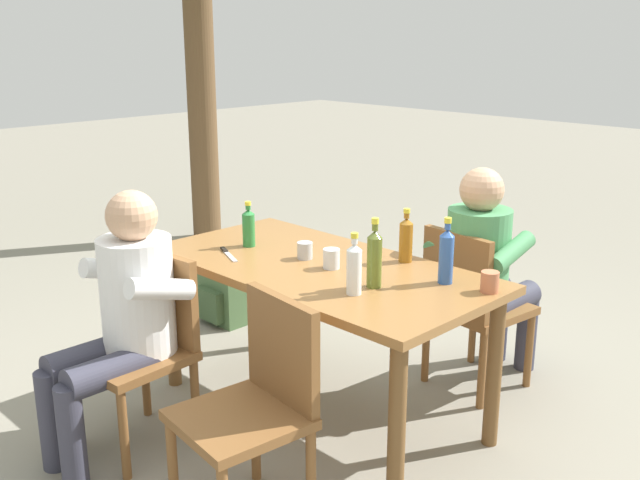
# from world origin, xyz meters

# --- Properties ---
(ground_plane) EXTENTS (24.00, 24.00, 0.00)m
(ground_plane) POSITION_xyz_m (0.00, 0.00, 0.00)
(ground_plane) COLOR gray
(dining_table) EXTENTS (1.67, 0.84, 0.77)m
(dining_table) POSITION_xyz_m (0.00, 0.00, 0.67)
(dining_table) COLOR olive
(dining_table) RESTS_ON ground_plane
(chair_near_left) EXTENTS (0.47, 0.47, 0.87)m
(chair_near_left) POSITION_xyz_m (-0.38, -0.72, 0.49)
(chair_near_left) COLOR brown
(chair_near_left) RESTS_ON ground_plane
(chair_far_right) EXTENTS (0.49, 0.49, 0.87)m
(chair_far_right) POSITION_xyz_m (0.37, 0.72, 0.49)
(chair_far_right) COLOR brown
(chair_far_right) RESTS_ON ground_plane
(chair_near_right) EXTENTS (0.49, 0.49, 0.87)m
(chair_near_right) POSITION_xyz_m (0.39, -0.72, 0.49)
(chair_near_right) COLOR brown
(chair_near_right) RESTS_ON ground_plane
(person_in_white_shirt) EXTENTS (0.47, 0.61, 1.18)m
(person_in_white_shirt) POSITION_xyz_m (-0.38, -0.83, 0.66)
(person_in_white_shirt) COLOR white
(person_in_white_shirt) RESTS_ON ground_plane
(person_in_plaid_shirt) EXTENTS (0.47, 0.61, 1.18)m
(person_in_plaid_shirt) POSITION_xyz_m (0.38, 0.83, 0.66)
(person_in_plaid_shirt) COLOR #4C935B
(person_in_plaid_shirt) RESTS_ON ground_plane
(bottle_olive) EXTENTS (0.06, 0.06, 0.30)m
(bottle_olive) POSITION_xyz_m (0.38, -0.06, 0.90)
(bottle_olive) COLOR #566623
(bottle_olive) RESTS_ON dining_table
(bottle_blue) EXTENTS (0.06, 0.06, 0.29)m
(bottle_blue) POSITION_xyz_m (0.57, 0.20, 0.89)
(bottle_blue) COLOR #2D56A3
(bottle_blue) RESTS_ON dining_table
(bottle_clear) EXTENTS (0.06, 0.06, 0.26)m
(bottle_clear) POSITION_xyz_m (0.38, -0.18, 0.88)
(bottle_clear) COLOR white
(bottle_clear) RESTS_ON dining_table
(bottle_amber) EXTENTS (0.06, 0.06, 0.26)m
(bottle_amber) POSITION_xyz_m (0.25, 0.32, 0.88)
(bottle_amber) COLOR #996019
(bottle_amber) RESTS_ON dining_table
(bottle_green) EXTENTS (0.06, 0.06, 0.23)m
(bottle_green) POSITION_xyz_m (-0.47, -0.04, 0.87)
(bottle_green) COLOR #287A38
(bottle_green) RESTS_ON dining_table
(cup_steel) EXTENTS (0.08, 0.08, 0.08)m
(cup_steel) POSITION_xyz_m (-0.12, 0.02, 0.81)
(cup_steel) COLOR #B2B7BC
(cup_steel) RESTS_ON dining_table
(cup_glass) EXTENTS (0.08, 0.08, 0.09)m
(cup_glass) POSITION_xyz_m (0.07, 0.00, 0.81)
(cup_glass) COLOR silver
(cup_glass) RESTS_ON dining_table
(cup_terracotta) EXTENTS (0.08, 0.08, 0.09)m
(cup_terracotta) POSITION_xyz_m (0.77, 0.24, 0.81)
(cup_terracotta) COLOR #BC6B47
(cup_terracotta) RESTS_ON dining_table
(table_knife) EXTENTS (0.23, 0.11, 0.01)m
(table_knife) POSITION_xyz_m (-0.44, -0.21, 0.77)
(table_knife) COLOR silver
(table_knife) RESTS_ON dining_table
(backpack_by_near_side) EXTENTS (0.34, 0.22, 0.45)m
(backpack_by_near_side) POSITION_xyz_m (-1.27, 0.37, 0.22)
(backpack_by_near_side) COLOR #47663D
(backpack_by_near_side) RESTS_ON ground_plane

